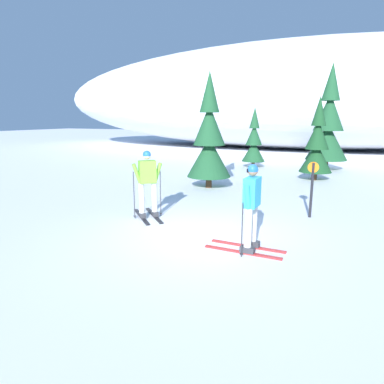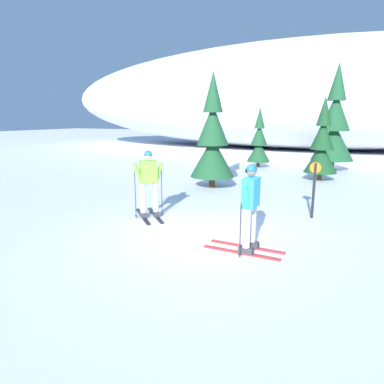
# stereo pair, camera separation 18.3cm
# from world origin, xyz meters

# --- Properties ---
(ground_plane) EXTENTS (120.00, 120.00, 0.00)m
(ground_plane) POSITION_xyz_m (0.00, 0.00, 0.00)
(ground_plane) COLOR white
(skier_lime_jacket) EXTENTS (1.41, 1.43, 1.78)m
(skier_lime_jacket) POSITION_xyz_m (-1.96, 0.83, 0.95)
(skier_lime_jacket) COLOR black
(skier_lime_jacket) RESTS_ON ground
(skier_cyan_jacket) EXTENTS (1.59, 0.84, 1.74)m
(skier_cyan_jacket) POSITION_xyz_m (1.09, -0.38, 0.93)
(skier_cyan_jacket) COLOR red
(skier_cyan_jacket) RESTS_ON ground
(pine_tree_far_left) EXTENTS (1.65, 1.65, 4.27)m
(pine_tree_far_left) POSITION_xyz_m (-1.93, 5.24, 1.78)
(pine_tree_far_left) COLOR #47301E
(pine_tree_far_left) RESTS_ON ground
(pine_tree_center_left) EXTENTS (1.21, 1.21, 3.14)m
(pine_tree_center_left) POSITION_xyz_m (-1.74, 11.38, 1.31)
(pine_tree_center_left) COLOR #47301E
(pine_tree_center_left) RESTS_ON ground
(pine_tree_center_right) EXTENTS (1.34, 1.34, 3.48)m
(pine_tree_center_right) POSITION_xyz_m (1.62, 8.56, 1.46)
(pine_tree_center_right) COLOR #47301E
(pine_tree_center_right) RESTS_ON ground
(pine_tree_far_right) EXTENTS (2.02, 2.02, 5.23)m
(pine_tree_far_right) POSITION_xyz_m (1.87, 11.85, 2.19)
(pine_tree_far_right) COLOR #47301E
(pine_tree_far_right) RESTS_ON ground
(snow_ridge_background) EXTENTS (45.67, 18.00, 8.74)m
(snow_ridge_background) POSITION_xyz_m (-1.38, 24.51, 4.37)
(snow_ridge_background) COLOR white
(snow_ridge_background) RESTS_ON ground
(trail_marker_post) EXTENTS (0.28, 0.07, 1.48)m
(trail_marker_post) POSITION_xyz_m (1.97, 2.59, 0.84)
(trail_marker_post) COLOR black
(trail_marker_post) RESTS_ON ground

